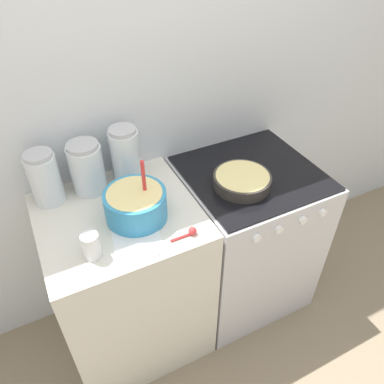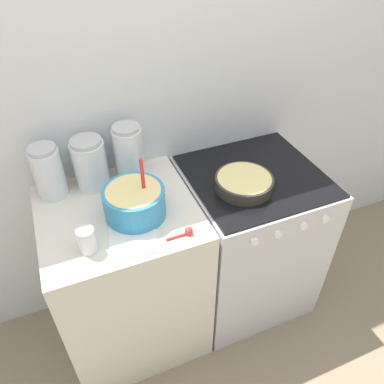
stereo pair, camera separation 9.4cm
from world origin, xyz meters
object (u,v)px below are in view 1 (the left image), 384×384
object	(u,v)px
mixing_bowl	(136,204)
tin_can	(91,246)
storage_jar_left	(46,181)
storage_jar_right	(126,158)
baking_pan	(242,180)
storage_jar_middle	(88,170)
stove	(244,236)

from	to	relation	value
mixing_bowl	tin_can	bearing A→B (deg)	-149.66
storage_jar_left	tin_can	xyz separation A→B (m)	(0.09, -0.42, -0.05)
storage_jar_right	tin_can	distance (m)	0.51
baking_pan	storage_jar_middle	size ratio (longest dim) A/B	1.11
storage_jar_right	storage_jar_middle	bearing A→B (deg)	180.00
mixing_bowl	storage_jar_right	distance (m)	0.29
stove	storage_jar_middle	xyz separation A→B (m)	(-0.77, 0.23, 0.58)
stove	mixing_bowl	xyz separation A→B (m)	(-0.64, -0.05, 0.55)
baking_pan	storage_jar_left	distance (m)	0.90
mixing_bowl	baking_pan	xyz separation A→B (m)	(0.53, -0.02, -0.05)
stove	baking_pan	xyz separation A→B (m)	(-0.11, -0.07, 0.50)
storage_jar_left	stove	bearing A→B (deg)	-13.63
mixing_bowl	baking_pan	size ratio (longest dim) A/B	1.01
stove	storage_jar_right	distance (m)	0.86
storage_jar_left	mixing_bowl	bearing A→B (deg)	-42.14
baking_pan	storage_jar_middle	world-z (taller)	storage_jar_middle
storage_jar_middle	tin_can	bearing A→B (deg)	-103.53
stove	mixing_bowl	world-z (taller)	mixing_bowl
storage_jar_middle	tin_can	size ratio (longest dim) A/B	2.20
baking_pan	stove	bearing A→B (deg)	33.33
tin_can	baking_pan	bearing A→B (deg)	8.92
mixing_bowl	storage_jar_left	distance (m)	0.43
baking_pan	storage_jar_right	xyz separation A→B (m)	(-0.47, 0.30, 0.09)
baking_pan	storage_jar_left	world-z (taller)	storage_jar_left
baking_pan	storage_jar_right	distance (m)	0.57
mixing_bowl	storage_jar_right	size ratio (longest dim) A/B	1.01
stove	baking_pan	world-z (taller)	baking_pan
stove	storage_jar_left	world-z (taller)	storage_jar_left
storage_jar_middle	mixing_bowl	bearing A→B (deg)	-65.73
baking_pan	storage_jar_left	xyz separation A→B (m)	(-0.85, 0.30, 0.08)
stove	baking_pan	distance (m)	0.52
storage_jar_middle	storage_jar_right	world-z (taller)	storage_jar_right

